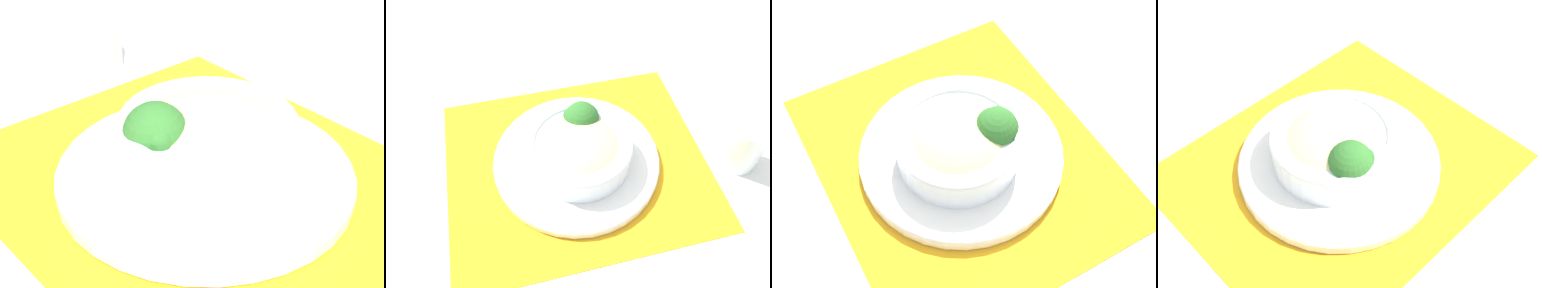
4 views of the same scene
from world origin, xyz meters
The scene contains 9 objects.
ground_plane centered at (0.00, 0.00, 0.00)m, with size 4.00×4.00×0.00m, color white.
placemat centered at (0.00, 0.00, 0.00)m, with size 0.53×0.45×0.00m.
plate centered at (0.00, 0.00, 0.02)m, with size 0.32×0.32×0.02m.
bowl centered at (0.01, -0.01, 0.06)m, with size 0.19×0.19×0.07m.
broccoli_floret centered at (0.02, 0.05, 0.07)m, with size 0.07×0.07×0.09m.
carrot_slice_near centered at (-0.04, 0.04, 0.02)m, with size 0.05×0.05×0.01m.
carrot_slice_middle centered at (-0.05, 0.02, 0.02)m, with size 0.05×0.05×0.01m.
carrot_slice_far centered at (-0.05, 0.01, 0.02)m, with size 0.05×0.05×0.01m.
water_glass centered at (0.31, -0.05, 0.05)m, with size 0.07×0.07×0.11m.
Camera 1 is at (-0.44, 0.35, 0.41)m, focal length 60.00 mm.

